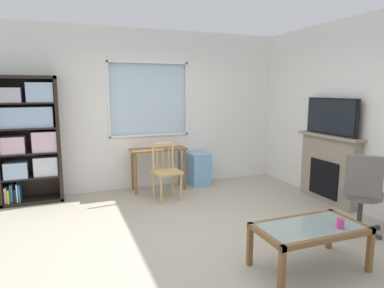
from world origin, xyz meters
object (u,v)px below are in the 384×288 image
object	(u,v)px
sippy_cup	(341,223)
tv	(331,117)
office_chair	(362,190)
coffee_table	(310,232)
desk_under_window	(158,156)
fireplace	(329,168)
wooden_chair	(166,171)
plastic_drawer_unit	(199,169)
bookshelf	(29,136)

from	to	relation	value
sippy_cup	tv	bearing A→B (deg)	50.14
tv	office_chair	size ratio (longest dim) A/B	1.00
office_chair	sippy_cup	size ratio (longest dim) A/B	11.11
tv	coffee_table	xyz separation A→B (m)	(-1.64, -1.53, -0.97)
desk_under_window	sippy_cup	world-z (taller)	desk_under_window
coffee_table	sippy_cup	world-z (taller)	sippy_cup
fireplace	desk_under_window	bearing A→B (deg)	146.00
wooden_chair	sippy_cup	bearing A→B (deg)	-71.46
tv	coffee_table	size ratio (longest dim) A/B	0.94
coffee_table	desk_under_window	bearing A→B (deg)	102.13
plastic_drawer_unit	office_chair	bearing A→B (deg)	-69.44
tv	office_chair	distance (m)	1.44
sippy_cup	wooden_chair	bearing A→B (deg)	108.54
wooden_chair	sippy_cup	world-z (taller)	wooden_chair
bookshelf	sippy_cup	xyz separation A→B (m)	(2.92, -3.35, -0.56)
bookshelf	wooden_chair	xyz separation A→B (m)	(2.01, -0.62, -0.59)
fireplace	coffee_table	distance (m)	2.26
desk_under_window	office_chair	size ratio (longest dim) A/B	0.97
coffee_table	bookshelf	bearing A→B (deg)	129.99
wooden_chair	fireplace	xyz separation A→B (m)	(2.33, -1.05, 0.07)
bookshelf	office_chair	distance (m)	4.75
plastic_drawer_unit	sippy_cup	distance (m)	3.30
fireplace	office_chair	distance (m)	1.21
bookshelf	plastic_drawer_unit	xyz separation A→B (m)	(2.81, -0.06, -0.75)
bookshelf	wooden_chair	distance (m)	2.18
office_chair	wooden_chair	bearing A→B (deg)	130.23
wooden_chair	office_chair	bearing A→B (deg)	-49.77
desk_under_window	wooden_chair	distance (m)	0.53
plastic_drawer_unit	fireplace	size ratio (longest dim) A/B	0.51
bookshelf	tv	bearing A→B (deg)	-21.13
plastic_drawer_unit	tv	bearing A→B (deg)	-46.80
fireplace	tv	size ratio (longest dim) A/B	1.18
desk_under_window	office_chair	distance (m)	3.22
desk_under_window	coffee_table	distance (m)	3.18
bookshelf	tv	distance (m)	4.64
bookshelf	office_chair	size ratio (longest dim) A/B	1.96
fireplace	office_chair	world-z (taller)	fireplace
wooden_chair	office_chair	distance (m)	2.81
office_chair	coffee_table	size ratio (longest dim) A/B	0.94
fireplace	tv	distance (m)	0.81
bookshelf	sippy_cup	world-z (taller)	bookshelf
bookshelf	fireplace	distance (m)	4.68
desk_under_window	fireplace	size ratio (longest dim) A/B	0.82
coffee_table	sippy_cup	distance (m)	0.30
office_chair	coffee_table	xyz separation A→B (m)	(-1.14, -0.43, -0.17)
desk_under_window	plastic_drawer_unit	size ratio (longest dim) A/B	1.62
sippy_cup	desk_under_window	bearing A→B (deg)	105.51
wooden_chair	coffee_table	distance (m)	2.67
tv	sippy_cup	bearing A→B (deg)	-129.86
fireplace	sippy_cup	bearing A→B (deg)	-130.22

